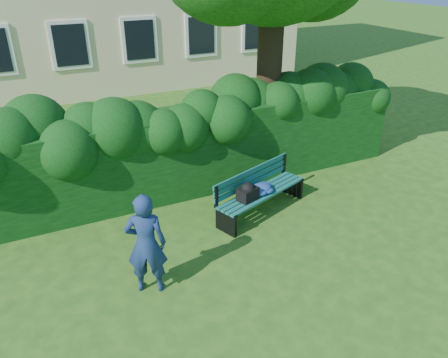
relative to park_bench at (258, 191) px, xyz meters
name	(u,v)px	position (x,y,z in m)	size (l,w,h in m)	color
ground	(238,238)	(-0.76, -0.63, -0.50)	(80.00, 80.00, 0.00)	#244F19
hedge	(192,151)	(-0.76, 1.57, 0.40)	(10.00, 1.00, 1.80)	black
park_bench	(258,191)	(0.00, 0.00, 0.00)	(2.21, 1.24, 0.89)	#0E473A
man_reading	(146,244)	(-2.63, -1.24, 0.33)	(0.61, 0.40, 1.67)	navy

